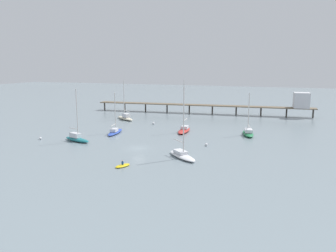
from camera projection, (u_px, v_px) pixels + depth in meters
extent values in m
plane|color=gray|center=(138.00, 148.00, 70.15)|extent=(400.00, 400.00, 0.00)
cube|color=brown|center=(201.00, 105.00, 117.75)|extent=(75.13, 9.99, 0.30)
cylinder|color=#38332D|center=(105.00, 106.00, 127.28)|extent=(0.50, 0.50, 2.84)
cylinder|color=#38332D|center=(125.00, 107.00, 125.23)|extent=(0.50, 0.50, 2.84)
cylinder|color=#38332D|center=(146.00, 108.00, 123.17)|extent=(0.50, 0.50, 2.84)
cylinder|color=#38332D|center=(167.00, 108.00, 121.12)|extent=(0.50, 0.50, 2.84)
cylinder|color=#38332D|center=(189.00, 109.00, 119.06)|extent=(0.50, 0.50, 2.84)
cylinder|color=#38332D|center=(212.00, 110.00, 117.01)|extent=(0.50, 0.50, 2.84)
cylinder|color=#38332D|center=(236.00, 111.00, 114.95)|extent=(0.50, 0.50, 2.84)
cylinder|color=#38332D|center=(261.00, 112.00, 112.90)|extent=(0.50, 0.50, 2.84)
cylinder|color=#38332D|center=(286.00, 113.00, 110.85)|extent=(0.50, 0.50, 2.84)
cylinder|color=#38332D|center=(313.00, 114.00, 108.79)|extent=(0.50, 0.50, 2.84)
cube|color=silver|center=(301.00, 100.00, 108.99)|extent=(5.21, 5.21, 4.94)
ellipsoid|color=#287F4C|center=(248.00, 133.00, 82.75)|extent=(4.28, 8.41, 0.86)
cube|color=silver|center=(248.00, 131.00, 81.97)|extent=(2.33, 3.25, 0.80)
cylinder|color=silver|center=(249.00, 112.00, 82.21)|extent=(0.22, 0.22, 9.43)
cylinder|color=silver|center=(249.00, 126.00, 80.84)|extent=(1.14, 3.85, 0.17)
ellipsoid|color=beige|center=(125.00, 118.00, 105.59)|extent=(8.64, 7.20, 0.87)
cube|color=silver|center=(126.00, 115.00, 104.81)|extent=(3.02, 2.81, 1.11)
cylinder|color=silver|center=(124.00, 99.00, 104.84)|extent=(0.23, 0.23, 11.35)
cylinder|color=silver|center=(127.00, 111.00, 104.10)|extent=(2.87, 2.19, 0.18)
ellipsoid|color=red|center=(184.00, 131.00, 86.59)|extent=(3.01, 8.59, 0.76)
cube|color=silver|center=(185.00, 127.00, 87.09)|extent=(1.85, 2.46, 0.74)
cylinder|color=silver|center=(184.00, 105.00, 84.97)|extent=(0.22, 0.22, 12.56)
cylinder|color=silver|center=(185.00, 120.00, 87.45)|extent=(0.44, 3.68, 0.18)
ellipsoid|color=white|center=(182.00, 156.00, 62.98)|extent=(7.76, 7.43, 0.69)
cube|color=silver|center=(180.00, 152.00, 63.45)|extent=(3.25, 3.18, 0.57)
cylinder|color=silver|center=(184.00, 122.00, 61.41)|extent=(0.22, 0.22, 12.44)
cylinder|color=silver|center=(179.00, 141.00, 63.68)|extent=(2.71, 2.53, 0.18)
ellipsoid|color=#1E727A|center=(77.00, 140.00, 76.16)|extent=(7.94, 4.22, 0.85)
cube|color=silver|center=(75.00, 135.00, 76.37)|extent=(3.04, 2.12, 1.01)
cylinder|color=silver|center=(77.00, 114.00, 74.85)|extent=(0.21, 0.21, 10.98)
cylinder|color=silver|center=(73.00, 128.00, 76.43)|extent=(3.00, 1.14, 0.17)
ellipsoid|color=#2D4CB7|center=(115.00, 132.00, 84.89)|extent=(3.49, 8.92, 0.62)
cube|color=silver|center=(114.00, 130.00, 84.09)|extent=(1.84, 2.48, 0.78)
cylinder|color=silver|center=(115.00, 112.00, 84.38)|extent=(0.22, 0.22, 9.59)
cylinder|color=silver|center=(113.00, 125.00, 83.42)|extent=(0.67, 3.13, 0.18)
ellipsoid|color=yellow|center=(123.00, 166.00, 57.60)|extent=(2.35, 3.29, 0.35)
cylinder|color=navy|center=(123.00, 163.00, 57.51)|extent=(0.47, 0.47, 0.55)
sphere|color=tan|center=(122.00, 161.00, 57.44)|extent=(0.24, 0.24, 0.24)
sphere|color=silver|center=(153.00, 123.00, 97.26)|extent=(0.67, 0.67, 0.67)
sphere|color=silver|center=(206.00, 145.00, 71.95)|extent=(0.62, 0.62, 0.62)
sphere|color=silver|center=(40.00, 138.00, 77.98)|extent=(0.62, 0.62, 0.62)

